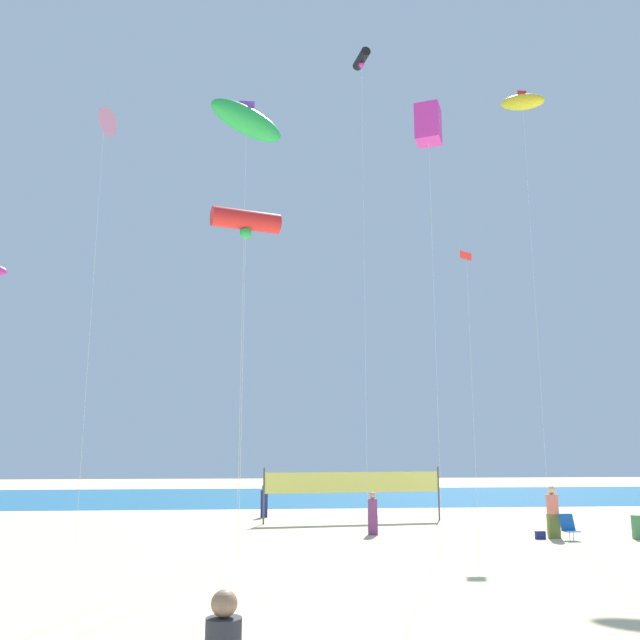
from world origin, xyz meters
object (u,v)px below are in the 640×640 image
object	(u,v)px
beachgoer_plum_shirt	(373,512)
kite_red_diamond	(467,260)
kite_red_tube	(246,221)
kite_magenta_box	(428,125)
kite_yellow_inflatable	(522,102)
beachgoer_navy_shirt	(264,500)
kite_green_inflatable	(247,121)
kite_black_tube	(362,62)
trash_barrel	(640,527)
volleyball_net	(354,484)
beach_handbag	(540,535)
beachgoer_coral_shirt	(553,510)
kite_pink_delta	(104,123)
folding_beach_chair	(569,526)

from	to	relation	value
beachgoer_plum_shirt	kite_red_diamond	bearing A→B (deg)	-32.52
kite_red_tube	kite_magenta_box	bearing A→B (deg)	25.44
kite_yellow_inflatable	kite_magenta_box	bearing A→B (deg)	-135.27
beachgoer_navy_shirt	kite_yellow_inflatable	size ratio (longest dim) A/B	0.07
kite_red_tube	kite_green_inflatable	xyz separation A→B (m)	(-0.11, 2.22, 4.58)
kite_red_tube	kite_black_tube	world-z (taller)	kite_black_tube
kite_green_inflatable	kite_magenta_box	bearing A→B (deg)	8.55
trash_barrel	volleyball_net	xyz separation A→B (m)	(-9.47, 6.70, 1.22)
kite_magenta_box	kite_black_tube	distance (m)	6.89
beachgoer_plum_shirt	kite_black_tube	bearing A→B (deg)	44.04
kite_yellow_inflatable	volleyball_net	bearing A→B (deg)	176.98
beach_handbag	kite_magenta_box	distance (m)	15.91
beachgoer_coral_shirt	kite_red_tube	size ratio (longest dim) A/B	0.18
volleyball_net	kite_green_inflatable	xyz separation A→B (m)	(-4.97, -8.28, 13.18)
kite_yellow_inflatable	beachgoer_navy_shirt	bearing A→B (deg)	166.93
kite_red_tube	kite_pink_delta	bearing A→B (deg)	141.44
volleyball_net	kite_yellow_inflatable	size ratio (longest dim) A/B	0.38
beachgoer_navy_shirt	kite_pink_delta	xyz separation A→B (m)	(-6.56, -8.48, 14.84)
kite_black_tube	beachgoer_plum_shirt	bearing A→B (deg)	-91.80
trash_barrel	beach_handbag	size ratio (longest dim) A/B	2.38
beachgoer_navy_shirt	kite_pink_delta	distance (m)	18.31
beach_handbag	kite_black_tube	size ratio (longest dim) A/B	0.02
kite_red_tube	kite_magenta_box	xyz separation A→B (m)	(6.87, 3.27, 5.31)
folding_beach_chair	volleyball_net	world-z (taller)	volleyball_net
beachgoer_coral_shirt	volleyball_net	bearing A→B (deg)	41.67
trash_barrel	beachgoer_navy_shirt	bearing A→B (deg)	145.61
beachgoer_coral_shirt	beach_handbag	xyz separation A→B (m)	(-0.62, -0.21, -0.86)
trash_barrel	beach_handbag	distance (m)	3.63
beachgoer_navy_shirt	kite_yellow_inflatable	xyz separation A→B (m)	(12.83, -2.98, 19.81)
beachgoer_coral_shirt	trash_barrel	size ratio (longest dim) A/B	2.24
beachgoer_plum_shirt	folding_beach_chair	distance (m)	7.08
volleyball_net	beach_handbag	distance (m)	8.79
trash_barrel	kite_green_inflatable	size ratio (longest dim) A/B	0.05
beachgoer_navy_shirt	kite_magenta_box	bearing A→B (deg)	53.84
kite_red_diamond	kite_pink_delta	distance (m)	15.85
beach_handbag	kite_red_tube	bearing A→B (deg)	-159.00
beachgoer_plum_shirt	kite_red_tube	xyz separation A→B (m)	(-4.91, -5.89, 9.39)
folding_beach_chair	kite_green_inflatable	size ratio (longest dim) A/B	0.06
beach_handbag	kite_green_inflatable	world-z (taller)	kite_green_inflatable
trash_barrel	beach_handbag	world-z (taller)	trash_barrel
volleyball_net	beach_handbag	world-z (taller)	volleyball_net
kite_red_tube	kite_pink_delta	size ratio (longest dim) A/B	0.65
beach_handbag	kite_red_tube	size ratio (longest dim) A/B	0.03
volleyball_net	kite_red_diamond	distance (m)	11.18
volleyball_net	kite_red_tube	xyz separation A→B (m)	(-4.86, -10.50, 8.60)
volleyball_net	kite_green_inflatable	distance (m)	16.34
beachgoer_plum_shirt	kite_magenta_box	bearing A→B (deg)	-97.43
beachgoer_plum_shirt	kite_black_tube	xyz separation A→B (m)	(0.05, 1.50, 19.89)
kite_red_tube	volleyball_net	bearing A→B (deg)	65.15
kite_yellow_inflatable	kite_red_diamond	bearing A→B (deg)	-143.37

